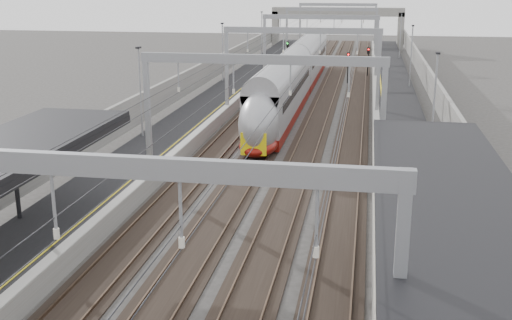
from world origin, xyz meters
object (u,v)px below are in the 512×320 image
at_px(train, 294,80).
at_px(signal_green, 287,50).
at_px(overbridge, 338,17).
at_px(bench, 452,296).

xyz_separation_m(train, signal_green, (-3.70, 24.13, 0.37)).
height_order(overbridge, bench, overbridge).
distance_m(bench, signal_green, 67.34).
bearing_deg(signal_green, train, -81.28).
height_order(train, bench, train).
bearing_deg(train, bench, -76.66).
bearing_deg(train, overbridge, 88.27).
distance_m(train, signal_green, 24.41).
xyz_separation_m(overbridge, bench, (8.41, -91.54, -3.72)).
xyz_separation_m(overbridge, signal_green, (-5.20, -25.59, -2.89)).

